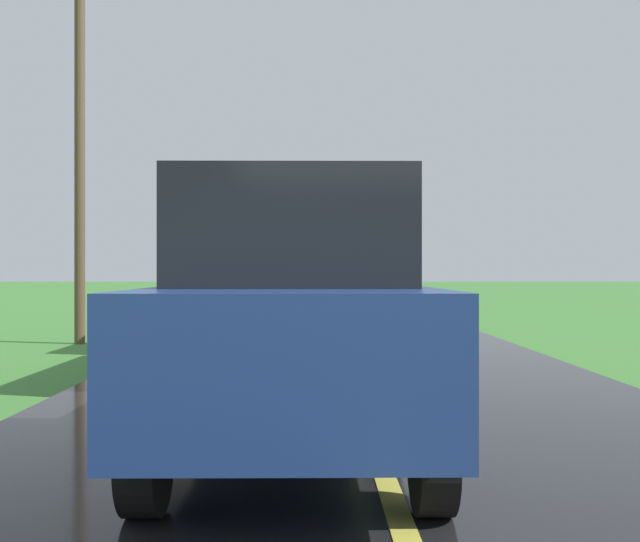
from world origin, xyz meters
TOP-DOWN VIEW (x-y plane):
  - banana_truck_near at (-0.92, 11.25)m, footprint 2.38×5.82m
  - banana_truck_far at (-0.90, 22.01)m, footprint 2.38×5.81m
  - utility_pole_roadside at (-4.95, 14.06)m, footprint 2.20×0.20m
  - following_car at (-0.59, 4.91)m, footprint 1.74×4.10m

SIDE VIEW (x-z plane):
  - following_car at x=-0.59m, z-range 0.11..2.03m
  - banana_truck_near at x=-0.92m, z-range 0.05..2.85m
  - banana_truck_far at x=-0.90m, z-range 0.08..2.88m
  - utility_pole_roadside at x=-4.95m, z-range 0.32..8.31m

